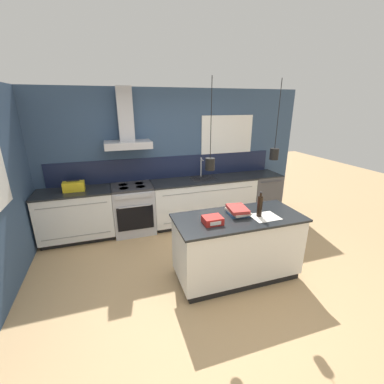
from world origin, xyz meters
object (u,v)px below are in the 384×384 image
(oven_range, at_px, (134,209))
(yellow_toolbox, at_px, (74,186))
(bottle_on_island, at_px, (260,206))
(book_stack, at_px, (238,211))
(red_supply_box, at_px, (213,220))
(dishwasher, at_px, (261,194))

(oven_range, distance_m, yellow_toolbox, 1.10)
(bottle_on_island, bearing_deg, book_stack, 148.04)
(red_supply_box, bearing_deg, oven_range, 113.08)
(oven_range, relative_size, yellow_toolbox, 2.68)
(book_stack, xyz_separation_m, red_supply_box, (-0.43, -0.15, -0.01))
(book_stack, height_order, yellow_toolbox, yellow_toolbox)
(oven_range, distance_m, bottle_on_island, 2.46)
(red_supply_box, distance_m, yellow_toolbox, 2.59)
(dishwasher, xyz_separation_m, yellow_toolbox, (-3.71, 0.00, 0.54))
(book_stack, bearing_deg, dishwasher, 48.90)
(oven_range, distance_m, book_stack, 2.19)
(bottle_on_island, relative_size, red_supply_box, 1.45)
(dishwasher, height_order, bottle_on_island, bottle_on_island)
(book_stack, bearing_deg, oven_range, 125.35)
(oven_range, height_order, yellow_toolbox, yellow_toolbox)
(bottle_on_island, bearing_deg, red_supply_box, -179.52)
(dishwasher, bearing_deg, bottle_on_island, -124.14)
(dishwasher, distance_m, bottle_on_island, 2.36)
(oven_range, height_order, book_stack, book_stack)
(bottle_on_island, relative_size, book_stack, 1.00)
(dishwasher, bearing_deg, book_stack, -131.10)
(dishwasher, height_order, yellow_toolbox, yellow_toolbox)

